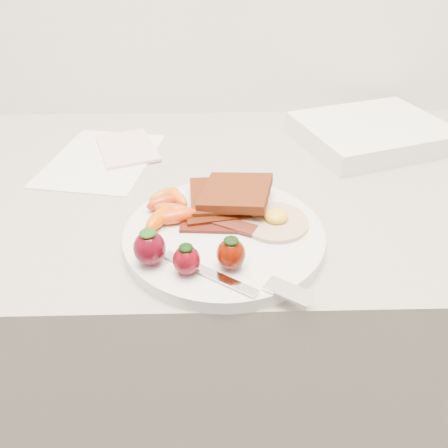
{
  "coord_description": "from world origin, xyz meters",
  "views": [
    {
      "loc": [
        -0.03,
        1.06,
        1.27
      ],
      "look_at": [
        -0.01,
        1.53,
        0.93
      ],
      "focal_mm": 35.0,
      "sensor_mm": 36.0,
      "label": 1
    }
  ],
  "objects": [
    {
      "name": "counter",
      "position": [
        0.0,
        1.7,
        0.45
      ],
      "size": [
        2.0,
        0.6,
        0.9
      ],
      "primitive_type": "cube",
      "color": "gray",
      "rests_on": "ground"
    },
    {
      "name": "toast_upper",
      "position": [
        0.01,
        1.59,
        0.94
      ],
      "size": [
        0.11,
        0.11,
        0.02
      ],
      "primitive_type": "cube",
      "rotation": [
        0.0,
        -0.1,
        -0.24
      ],
      "color": "black",
      "rests_on": "toast_lower"
    },
    {
      "name": "notepad",
      "position": [
        -0.19,
        1.81,
        0.91
      ],
      "size": [
        0.14,
        0.17,
        0.01
      ],
      "primitive_type": "cube",
      "rotation": [
        0.0,
        0.0,
        0.35
      ],
      "color": "beige",
      "rests_on": "paper_sheet"
    },
    {
      "name": "appliance",
      "position": [
        0.28,
        1.84,
        0.92
      ],
      "size": [
        0.32,
        0.28,
        0.04
      ],
      "primitive_type": "cube",
      "rotation": [
        0.0,
        0.0,
        0.32
      ],
      "color": "white",
      "rests_on": "counter"
    },
    {
      "name": "bacon_strips",
      "position": [
        -0.02,
        1.54,
        0.92
      ],
      "size": [
        0.11,
        0.06,
        0.01
      ],
      "color": "black",
      "rests_on": "plate"
    },
    {
      "name": "plate",
      "position": [
        -0.01,
        1.53,
        0.91
      ],
      "size": [
        0.27,
        0.27,
        0.02
      ],
      "primitive_type": "cylinder",
      "color": "white",
      "rests_on": "counter"
    },
    {
      "name": "toast_lower",
      "position": [
        -0.01,
        1.6,
        0.93
      ],
      "size": [
        0.11,
        0.11,
        0.01
      ],
      "primitive_type": "cube",
      "rotation": [
        0.0,
        0.0,
        0.06
      ],
      "color": "black",
      "rests_on": "plate"
    },
    {
      "name": "fried_egg",
      "position": [
        0.06,
        1.55,
        0.92
      ],
      "size": [
        0.11,
        0.11,
        0.02
      ],
      "color": "beige",
      "rests_on": "plate"
    },
    {
      "name": "fork",
      "position": [
        0.01,
        1.43,
        0.92
      ],
      "size": [
        0.18,
        0.1,
        0.0
      ],
      "color": "silver",
      "rests_on": "plate"
    },
    {
      "name": "strawberries",
      "position": [
        -0.06,
        1.46,
        0.94
      ],
      "size": [
        0.13,
        0.06,
        0.05
      ],
      "color": "#4C0511",
      "rests_on": "plate"
    },
    {
      "name": "baby_carrots",
      "position": [
        -0.09,
        1.57,
        0.93
      ],
      "size": [
        0.08,
        0.11,
        0.02
      ],
      "color": "red",
      "rests_on": "plate"
    },
    {
      "name": "paper_sheet",
      "position": [
        -0.23,
        1.78,
        0.9
      ],
      "size": [
        0.21,
        0.26,
        0.0
      ],
      "primitive_type": "cube",
      "rotation": [
        0.0,
        0.0,
        -0.18
      ],
      "color": "white",
      "rests_on": "counter"
    }
  ]
}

